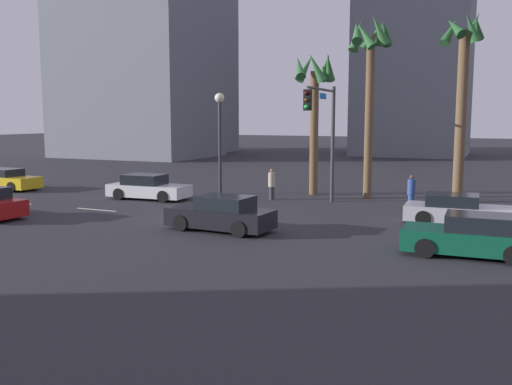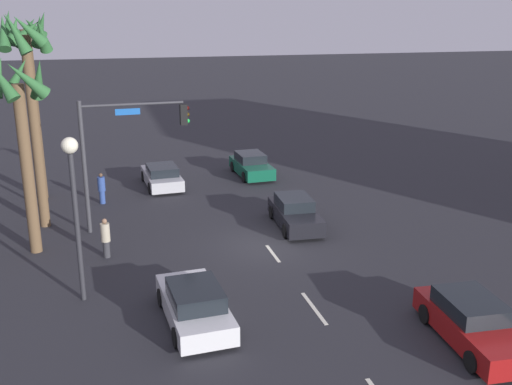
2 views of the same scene
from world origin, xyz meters
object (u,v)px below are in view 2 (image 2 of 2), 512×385
(palm_tree_1, at_px, (29,76))
(palm_tree_2, at_px, (29,70))
(pedestrian_1, at_px, (106,237))
(car_1, at_px, (251,165))
(traffic_signal, at_px, (121,143))
(car_4, at_px, (473,323))
(car_2, at_px, (295,213))
(pedestrian_0, at_px, (102,188))
(car_3, at_px, (162,176))
(streetlamp, at_px, (73,188))
(palm_tree_0, at_px, (21,116))
(car_0, at_px, (195,305))

(palm_tree_1, xyz_separation_m, palm_tree_2, (-4.75, -0.47, 0.75))
(pedestrian_1, relative_size, palm_tree_2, 0.17)
(car_1, xyz_separation_m, traffic_signal, (-7.64, 8.09, 3.50))
(car_4, distance_m, pedestrian_1, 14.53)
(car_2, relative_size, pedestrian_1, 2.57)
(car_1, height_order, palm_tree_2, palm_tree_2)
(pedestrian_0, bearing_deg, car_2, -124.04)
(pedestrian_1, bearing_deg, traffic_signal, -16.53)
(car_3, xyz_separation_m, streetlamp, (-13.66, 4.32, 3.55))
(palm_tree_0, bearing_deg, traffic_signal, -63.99)
(palm_tree_2, bearing_deg, car_0, -153.69)
(palm_tree_2, bearing_deg, car_3, -49.03)
(palm_tree_1, bearing_deg, car_2, -123.12)
(car_3, height_order, traffic_signal, traffic_signal)
(car_0, bearing_deg, traffic_signal, 10.02)
(traffic_signal, bearing_deg, palm_tree_1, 34.50)
(car_1, xyz_separation_m, car_2, (-9.38, 0.28, 0.01))
(car_3, xyz_separation_m, car_4, (-19.70, -7.36, 0.05))
(pedestrian_0, bearing_deg, car_0, -168.95)
(car_0, bearing_deg, pedestrian_0, 11.05)
(car_2, relative_size, car_4, 0.94)
(car_0, distance_m, car_3, 16.29)
(car_0, height_order, car_3, car_0)
(car_4, bearing_deg, pedestrian_0, 32.07)
(car_4, relative_size, pedestrian_0, 2.81)
(traffic_signal, distance_m, palm_tree_1, 7.78)
(car_2, distance_m, palm_tree_1, 15.50)
(car_1, height_order, streetlamp, streetlamp)
(traffic_signal, height_order, palm_tree_1, palm_tree_1)
(pedestrian_0, distance_m, palm_tree_1, 6.82)
(palm_tree_0, distance_m, palm_tree_1, 8.01)
(car_3, distance_m, palm_tree_1, 8.96)
(car_2, bearing_deg, car_1, -1.73)
(car_4, relative_size, palm_tree_0, 0.57)
(traffic_signal, relative_size, palm_tree_1, 0.61)
(car_2, bearing_deg, car_0, 142.13)
(traffic_signal, height_order, pedestrian_0, traffic_signal)
(pedestrian_0, bearing_deg, traffic_signal, -166.65)
(pedestrian_0, bearing_deg, car_3, -54.35)
(car_3, xyz_separation_m, pedestrian_1, (-9.96, 3.42, 0.29))
(pedestrian_0, bearing_deg, car_1, -69.31)
(streetlamp, distance_m, pedestrian_0, 11.69)
(traffic_signal, bearing_deg, car_1, -46.64)
(car_3, distance_m, pedestrian_0, 4.24)
(car_0, bearing_deg, car_2, -37.87)
(streetlamp, bearing_deg, palm_tree_0, 21.30)
(car_4, bearing_deg, car_3, 20.48)
(traffic_signal, bearing_deg, car_2, -102.56)
(pedestrian_1, distance_m, palm_tree_1, 11.43)
(car_1, xyz_separation_m, pedestrian_1, (-10.93, 9.06, 0.25))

